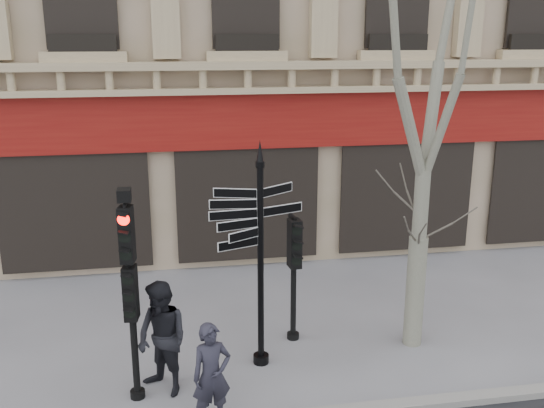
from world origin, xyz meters
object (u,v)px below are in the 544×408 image
Objects in this scene: traffic_signal_secondary at (294,256)px; pedestrian_a at (212,375)px; traffic_signal_main at (129,271)px; pedestrian_b at (162,339)px; fingerpost at (260,218)px; plane_tree at (433,28)px.

pedestrian_a is at bearing -131.88° from traffic_signal_secondary.
traffic_signal_main is 1.82× the size of pedestrian_b.
fingerpost is at bearing 46.10° from pedestrian_a.
pedestrian_b is (-1.65, -0.60, -1.70)m from fingerpost.
traffic_signal_main is 1.95m from pedestrian_a.
pedestrian_b is (-0.69, 0.96, 0.13)m from pedestrian_a.
fingerpost is 2.60m from pedestrian_a.
pedestrian_b is at bearing 113.37° from pedestrian_a.
traffic_signal_main is at bearing -158.42° from traffic_signal_secondary.
traffic_signal_main is at bearing -169.55° from plane_tree.
plane_tree is at bearing -4.89° from fingerpost.
traffic_signal_main reaches higher than pedestrian_b.
traffic_signal_main is (-2.08, -0.70, -0.49)m from fingerpost.
traffic_signal_secondary is 2.83m from pedestrian_b.
plane_tree is (2.13, -0.55, 3.96)m from traffic_signal_secondary.
plane_tree is at bearing 18.78° from traffic_signal_main.
traffic_signal_main is at bearing 129.76° from pedestrian_a.
pedestrian_b is (0.42, 0.10, -1.21)m from traffic_signal_main.
fingerpost reaches higher than pedestrian_a.
fingerpost reaches higher than traffic_signal_secondary.
pedestrian_b reaches higher than pedestrian_a.
plane_tree is at bearing 12.55° from pedestrian_a.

